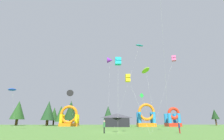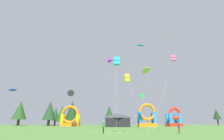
% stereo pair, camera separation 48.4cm
% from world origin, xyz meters
% --- Properties ---
extents(ground_plane, '(120.00, 120.00, 0.00)m').
position_xyz_m(ground_plane, '(0.00, 0.00, 0.00)').
color(ground_plane, '#548438').
extents(kite_yellow_box, '(3.48, 0.76, 8.93)m').
position_xyz_m(kite_yellow_box, '(2.21, -4.37, 8.32)').
color(kite_yellow_box, yellow).
rests_on(kite_yellow_box, ground_plane).
extents(kite_green_diamond, '(2.66, 1.56, 9.13)m').
position_xyz_m(kite_green_diamond, '(8.62, 17.40, 8.58)').
color(kite_green_diamond, green).
rests_on(kite_green_diamond, ground_plane).
extents(kite_teal_parafoil, '(10.24, 3.94, 26.63)m').
position_xyz_m(kite_teal_parafoil, '(9.70, 21.91, 26.18)').
color(kite_teal_parafoil, '#0C7F7A').
rests_on(kite_teal_parafoil, ground_plane).
extents(kite_lime_parafoil, '(2.59, 5.03, 16.26)m').
position_xyz_m(kite_lime_parafoil, '(9.59, 14.90, 15.33)').
color(kite_lime_parafoil, '#8CD826').
rests_on(kite_lime_parafoil, ground_plane).
extents(kite_blue_parafoil, '(1.54, 3.35, 8.78)m').
position_xyz_m(kite_blue_parafoil, '(-21.70, 6.71, 8.32)').
color(kite_blue_parafoil, blue).
rests_on(kite_blue_parafoil, ground_plane).
extents(kite_purple_delta, '(2.36, 6.95, 25.51)m').
position_xyz_m(kite_purple_delta, '(-0.13, 31.60, 24.34)').
color(kite_purple_delta, purple).
rests_on(kite_purple_delta, ground_plane).
extents(kite_pink_box, '(4.72, 2.13, 12.90)m').
position_xyz_m(kite_pink_box, '(10.67, -2.49, 12.41)').
color(kite_pink_box, '#EA599E').
rests_on(kite_pink_box, ground_plane).
extents(kite_black_delta, '(2.90, 2.50, 11.08)m').
position_xyz_m(kite_black_delta, '(-12.69, 22.97, 9.92)').
color(kite_black_delta, black).
rests_on(kite_black_delta, ground_plane).
extents(kite_cyan_box, '(0.83, 2.05, 10.27)m').
position_xyz_m(kite_cyan_box, '(0.45, -8.21, 9.77)').
color(kite_cyan_box, '#19B7CC').
rests_on(kite_cyan_box, ground_plane).
extents(person_left_edge, '(0.40, 0.40, 1.87)m').
position_xyz_m(person_left_edge, '(-1.46, -2.70, 1.11)').
color(person_left_edge, black).
rests_on(person_left_edge, ground_plane).
extents(person_midfield, '(0.32, 0.32, 1.63)m').
position_xyz_m(person_midfield, '(10.13, -3.07, 0.97)').
color(person_midfield, '#B21E26').
rests_on(person_midfield, ground_plane).
extents(inflatable_red_slide, '(6.46, 4.09, 7.13)m').
position_xyz_m(inflatable_red_slide, '(-14.48, 32.44, 2.49)').
color(inflatable_red_slide, orange).
rests_on(inflatable_red_slide, ground_plane).
extents(inflatable_yellow_castle, '(5.83, 3.99, 7.46)m').
position_xyz_m(inflatable_yellow_castle, '(11.94, 28.00, 2.73)').
color(inflatable_yellow_castle, orange).
rests_on(inflatable_yellow_castle, ground_plane).
extents(inflatable_orange_dome, '(4.34, 4.91, 6.32)m').
position_xyz_m(inflatable_orange_dome, '(21.28, 29.18, 2.27)').
color(inflatable_orange_dome, red).
rests_on(inflatable_orange_dome, ground_plane).
extents(festival_tent, '(7.69, 4.27, 4.12)m').
position_xyz_m(festival_tent, '(2.03, 26.23, 2.06)').
color(festival_tent, black).
rests_on(festival_tent, ground_plane).
extents(tree_row_0, '(5.79, 5.79, 9.97)m').
position_xyz_m(tree_row_0, '(-38.28, 43.59, 6.14)').
color(tree_row_0, '#4C331E').
rests_on(tree_row_0, ground_plane).
extents(tree_row_1, '(3.77, 3.77, 7.99)m').
position_xyz_m(tree_row_1, '(-26.74, 45.61, 5.32)').
color(tree_row_1, '#4C331E').
rests_on(tree_row_1, ground_plane).
extents(tree_row_2, '(5.19, 5.19, 9.55)m').
position_xyz_m(tree_row_2, '(-24.59, 40.06, 5.79)').
color(tree_row_2, '#4C331E').
rests_on(tree_row_2, ground_plane).
extents(tree_row_3, '(3.59, 3.59, 7.39)m').
position_xyz_m(tree_row_3, '(-23.57, 44.70, 4.64)').
color(tree_row_3, '#4C331E').
rests_on(tree_row_3, ground_plane).
extents(tree_row_4, '(4.17, 4.17, 7.72)m').
position_xyz_m(tree_row_4, '(-19.69, 40.59, 4.58)').
color(tree_row_4, '#4C331E').
rests_on(tree_row_4, ground_plane).
extents(tree_row_5, '(5.44, 5.44, 9.79)m').
position_xyz_m(tree_row_5, '(-15.97, 41.36, 5.90)').
color(tree_row_5, '#4C331E').
rests_on(tree_row_5, ground_plane).
extents(tree_row_6, '(3.79, 3.79, 7.80)m').
position_xyz_m(tree_row_6, '(-0.66, 41.44, 4.98)').
color(tree_row_6, '#4C331E').
rests_on(tree_row_6, ground_plane).
extents(tree_row_7, '(3.12, 3.12, 6.55)m').
position_xyz_m(tree_row_7, '(44.08, 42.14, 4.44)').
color(tree_row_7, '#4C331E').
rests_on(tree_row_7, ground_plane).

